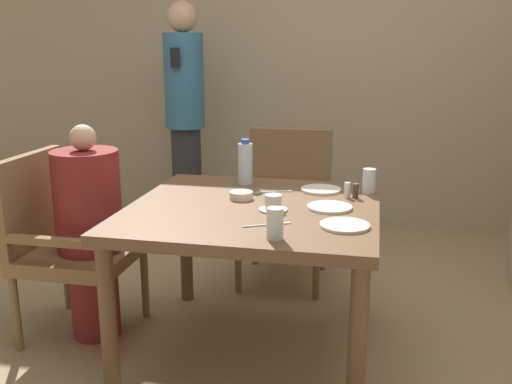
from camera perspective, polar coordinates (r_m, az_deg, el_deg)
ground_plane at (r=2.87m, az=-0.23°, el=-15.54°), size 16.00×16.00×0.00m
wall_back at (r=4.68m, az=5.67°, el=13.99°), size 8.00×0.06×2.80m
dining_table at (r=2.61m, az=-0.25°, el=-3.28°), size 1.12×1.10×0.73m
chair_left_side at (r=3.00m, az=-18.64°, el=-4.39°), size 0.53×0.53×0.92m
diner_in_left_chair at (r=2.92m, az=-16.27°, el=-3.75°), size 0.32×0.32×1.08m
chair_far_side at (r=3.55m, az=3.00°, el=-0.74°), size 0.53×0.53×0.92m
standing_host at (r=4.41m, az=-7.11°, el=7.95°), size 0.30×0.33×1.75m
plate_main_left at (r=2.86m, az=6.50°, el=0.24°), size 0.20×0.20×0.01m
plate_main_right at (r=2.56m, az=7.37°, el=-1.51°), size 0.20×0.20×0.01m
plate_dessert_center at (r=2.31m, az=8.86°, el=-3.32°), size 0.20×0.20×0.01m
teacup_with_saucer at (r=2.50m, az=1.73°, el=-1.19°), size 0.13×0.13×0.07m
bowl_small at (r=2.70m, az=-1.50°, el=-0.31°), size 0.11×0.11×0.04m
water_bottle at (r=2.97m, az=-1.07°, el=2.91°), size 0.08×0.08×0.24m
glass_tall_near at (r=2.13m, az=1.92°, el=-3.18°), size 0.06×0.06×0.12m
glass_tall_mid at (r=2.84m, az=11.24°, el=1.09°), size 0.06×0.06×0.12m
salt_shaker at (r=2.75m, az=9.11°, el=0.20°), size 0.03×0.03×0.07m
pepper_shaker at (r=2.75m, az=9.92°, el=0.13°), size 0.03×0.03×0.07m
fork_beside_plate at (r=2.82m, az=2.12°, el=0.04°), size 0.18×0.09×0.00m
knife_beside_plate at (r=2.31m, az=1.35°, el=-3.27°), size 0.19×0.11×0.00m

